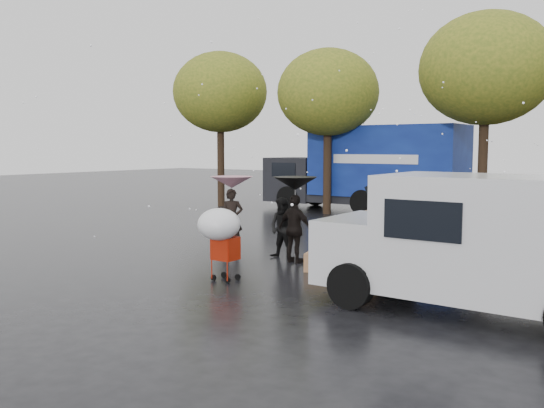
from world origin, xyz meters
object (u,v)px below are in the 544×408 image
Objects in this scene: vendor_cart at (368,234)px; blue_truck at (368,169)px; person_black at (295,229)px; person_pink at (232,219)px; shopping_cart at (220,228)px; white_van at (482,241)px.

vendor_cart is 0.18× the size of blue_truck.
person_black reaches higher than vendor_cart.
person_pink reaches higher than vendor_cart.
shopping_cart is (2.13, -3.01, 0.28)m from person_pink.
shopping_cart is 0.18× the size of blue_truck.
blue_truck is at bearing 115.48° from vendor_cart.
person_black is (2.31, -0.56, -0.00)m from person_pink.
person_black is at bearing 159.76° from white_van.
white_van reaches higher than vendor_cart.
white_van is at bearing 8.95° from shopping_cart.
shopping_cart is 4.83m from white_van.
vendor_cart is 1.04× the size of shopping_cart.
person_pink is at bearing -179.83° from vendor_cart.
person_pink is 1.08× the size of shopping_cart.
white_van is (4.77, 0.75, 0.10)m from shopping_cart.
vendor_cart is 3.83m from white_van.
person_pink is 0.19× the size of blue_truck.
person_pink is 3.85m from vendor_cart.
blue_truck reaches higher than person_pink.
person_black is at bearing -159.62° from vendor_cart.
blue_truck reaches higher than vendor_cart.
white_van reaches higher than person_black.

